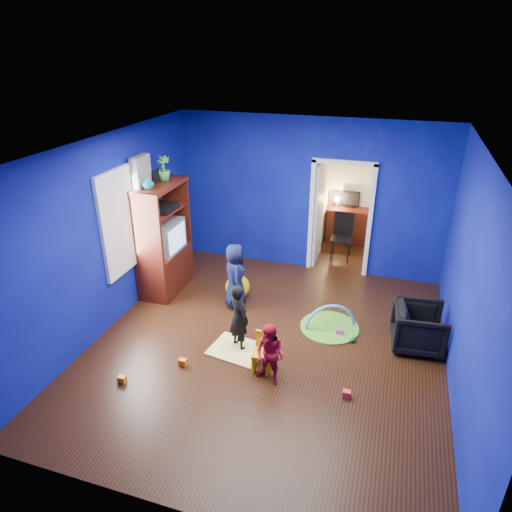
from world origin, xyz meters
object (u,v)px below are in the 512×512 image
(armchair, at_px, (419,328))
(kid_chair, at_px, (263,355))
(toddler_red, at_px, (270,355))
(tv_armoire, at_px, (163,239))
(child_navy, at_px, (235,276))
(vase, at_px, (148,183))
(folding_chair, at_px, (342,238))
(crt_tv, at_px, (165,237))
(hopper_ball, at_px, (238,287))
(child_black, at_px, (239,317))
(play_mat, at_px, (329,327))
(study_desk, at_px, (347,225))

(armchair, bearing_deg, kid_chair, 115.36)
(toddler_red, height_order, kid_chair, toddler_red)
(tv_armoire, height_order, kid_chair, tv_armoire)
(armchair, xyz_separation_m, tv_armoire, (-4.30, 0.46, 0.65))
(child_navy, bearing_deg, vase, 68.21)
(armchair, distance_m, tv_armoire, 4.37)
(tv_armoire, relative_size, kid_chair, 3.92)
(folding_chair, bearing_deg, toddler_red, -95.04)
(crt_tv, relative_size, kid_chair, 1.40)
(child_navy, distance_m, hopper_ball, 0.43)
(child_black, xyz_separation_m, crt_tv, (-1.78, 1.25, 0.50))
(vase, xyz_separation_m, tv_armoire, (0.00, 0.30, -1.08))
(crt_tv, bearing_deg, child_navy, -7.54)
(child_black, distance_m, play_mat, 1.56)
(child_navy, xyz_separation_m, study_desk, (1.43, 3.32, -0.19))
(crt_tv, bearing_deg, armchair, -6.14)
(armchair, xyz_separation_m, hopper_ball, (-2.97, 0.53, -0.12))
(crt_tv, height_order, folding_chair, crt_tv)
(toddler_red, bearing_deg, vase, 165.61)
(play_mat, bearing_deg, study_desk, 93.32)
(child_black, relative_size, hopper_ball, 2.43)
(toddler_red, relative_size, folding_chair, 0.94)
(child_black, height_order, vase, vase)
(toddler_red, height_order, hopper_ball, toddler_red)
(play_mat, distance_m, folding_chair, 2.61)
(child_navy, bearing_deg, folding_chair, -58.05)
(child_black, bearing_deg, vase, 6.10)
(child_navy, bearing_deg, study_desk, -50.16)
(vase, height_order, kid_chair, vase)
(study_desk, bearing_deg, kid_chair, -96.02)
(child_black, height_order, tv_armoire, tv_armoire)
(armchair, xyz_separation_m, crt_tv, (-4.26, 0.46, 0.69))
(toddler_red, distance_m, study_desk, 4.99)
(crt_tv, bearing_deg, hopper_ball, 3.24)
(child_navy, bearing_deg, play_mat, -123.68)
(child_navy, bearing_deg, hopper_ball, -15.58)
(child_black, relative_size, folding_chair, 1.12)
(toddler_red, distance_m, hopper_ball, 2.23)
(tv_armoire, xyz_separation_m, kid_chair, (2.30, -1.63, -0.73))
(vase, xyz_separation_m, play_mat, (3.01, -0.07, -2.05))
(child_navy, relative_size, vase, 5.71)
(child_navy, relative_size, tv_armoire, 0.57)
(hopper_ball, xyz_separation_m, study_desk, (1.48, 3.07, 0.16))
(armchair, relative_size, folding_chair, 0.79)
(hopper_ball, distance_m, kid_chair, 1.97)
(folding_chair, bearing_deg, hopper_ball, -124.98)
(vase, distance_m, play_mat, 3.64)
(hopper_ball, bearing_deg, crt_tv, -176.76)
(child_navy, distance_m, vase, 2.04)
(armchair, xyz_separation_m, vase, (-4.30, 0.16, 1.73))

